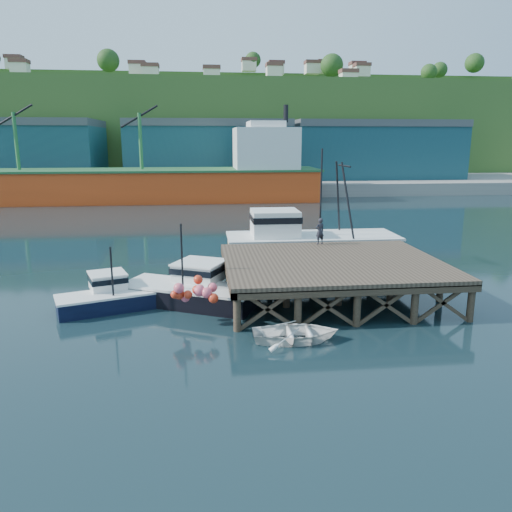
{
  "coord_description": "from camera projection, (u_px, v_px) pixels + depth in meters",
  "views": [
    {
      "loc": [
        -1.78,
        -26.46,
        8.62
      ],
      "look_at": [
        1.43,
        2.0,
        2.0
      ],
      "focal_mm": 35.0,
      "sensor_mm": 36.0,
      "label": 1
    }
  ],
  "objects": [
    {
      "name": "boat_navy",
      "position": [
        111.0,
        295.0,
        26.23
      ],
      "size": [
        5.87,
        3.97,
        3.45
      ],
      "rotation": [
        0.0,
        0.0,
        0.34
      ],
      "color": "black",
      "rests_on": "ground"
    },
    {
      "name": "dinghy",
      "position": [
        296.0,
        333.0,
        21.91
      ],
      "size": [
        3.9,
        2.84,
        0.79
      ],
      "primitive_type": "imported",
      "rotation": [
        0.0,
        0.0,
        1.54
      ],
      "color": "white",
      "rests_on": "ground"
    },
    {
      "name": "ground",
      "position": [
        234.0,
        300.0,
        27.75
      ],
      "size": [
        300.0,
        300.0,
        0.0
      ],
      "primitive_type": "plane",
      "color": "black",
      "rests_on": "ground"
    },
    {
      "name": "cargo_ship",
      "position": [
        153.0,
        178.0,
        72.55
      ],
      "size": [
        55.5,
        10.0,
        13.75
      ],
      "color": "#EA4616",
      "rests_on": "ground"
    },
    {
      "name": "dockworker",
      "position": [
        320.0,
        231.0,
        31.98
      ],
      "size": [
        0.72,
        0.59,
        1.69
      ],
      "primitive_type": "imported",
      "rotation": [
        0.0,
        0.0,
        3.5
      ],
      "color": "black",
      "rests_on": "wharf"
    },
    {
      "name": "warehouse_mid",
      "position": [
        209.0,
        153.0,
        89.22
      ],
      "size": [
        28.0,
        16.0,
        9.0
      ],
      "primitive_type": "cube",
      "color": "#1A4F57",
      "rests_on": "far_quay"
    },
    {
      "name": "warehouse_left",
      "position": [
        4.0,
        154.0,
        85.39
      ],
      "size": [
        32.0,
        16.0,
        9.0
      ],
      "primitive_type": "cube",
      "color": "#1A4F57",
      "rests_on": "far_quay"
    },
    {
      "name": "hillside",
      "position": [
        205.0,
        131.0,
        122.09
      ],
      "size": [
        220.0,
        50.0,
        22.0
      ],
      "primitive_type": "cube",
      "color": "#2D511E",
      "rests_on": "ground"
    },
    {
      "name": "trawler",
      "position": [
        308.0,
        241.0,
        35.64
      ],
      "size": [
        12.16,
        4.44,
        8.12
      ],
      "rotation": [
        0.0,
        0.0,
        -0.01
      ],
      "color": "beige",
      "rests_on": "ground"
    },
    {
      "name": "wharf",
      "position": [
        333.0,
        264.0,
        27.73
      ],
      "size": [
        12.0,
        10.0,
        2.62
      ],
      "color": "brown",
      "rests_on": "ground"
    },
    {
      "name": "far_quay",
      "position": [
        209.0,
        182.0,
        95.3
      ],
      "size": [
        160.0,
        40.0,
        2.0
      ],
      "primitive_type": "cube",
      "color": "gray",
      "rests_on": "ground"
    },
    {
      "name": "warehouse_right",
      "position": [
        371.0,
        153.0,
        92.5
      ],
      "size": [
        30.0,
        16.0,
        9.0
      ],
      "primitive_type": "cube",
      "color": "#1A4F57",
      "rests_on": "far_quay"
    },
    {
      "name": "boat_black",
      "position": [
        192.0,
        288.0,
        27.07
      ],
      "size": [
        7.75,
        6.49,
        4.52
      ],
      "rotation": [
        0.0,
        0.0,
        -0.46
      ],
      "color": "black",
      "rests_on": "ground"
    }
  ]
}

